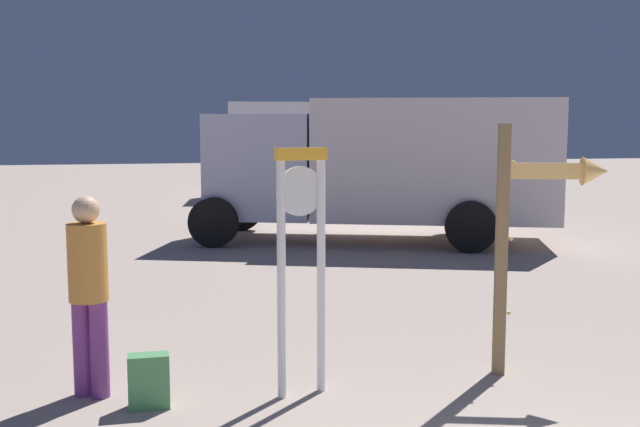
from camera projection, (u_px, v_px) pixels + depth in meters
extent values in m
cylinder|color=white|center=(281.00, 281.00, 6.13)|extent=(0.07, 0.07, 1.94)
cylinder|color=white|center=(321.00, 277.00, 6.29)|extent=(0.07, 0.07, 1.94)
cube|color=#FEAE2B|center=(301.00, 154.00, 6.09)|extent=(0.44, 0.18, 0.10)
cylinder|color=white|center=(300.00, 191.00, 6.15)|extent=(0.40, 0.13, 0.40)
cube|color=black|center=(298.00, 191.00, 6.17)|extent=(0.09, 0.03, 0.06)
cube|color=black|center=(298.00, 191.00, 6.17)|extent=(0.05, 0.02, 0.15)
cube|color=olive|center=(501.00, 251.00, 6.71)|extent=(0.12, 0.12, 2.23)
cube|color=#FFCA6B|center=(546.00, 171.00, 6.60)|extent=(0.62, 0.23, 0.14)
cone|color=#FFCA6B|center=(595.00, 171.00, 6.57)|extent=(0.28, 0.30, 0.25)
sphere|color=#EEE396|center=(509.00, 313.00, 6.77)|extent=(0.04, 0.04, 0.04)
sphere|color=#FBDD88|center=(511.00, 238.00, 6.69)|extent=(0.04, 0.04, 0.04)
sphere|color=#FCE38D|center=(513.00, 162.00, 6.61)|extent=(0.04, 0.04, 0.04)
cylinder|color=#833D8E|center=(82.00, 348.00, 6.25)|extent=(0.15, 0.15, 0.80)
cylinder|color=#833D8E|center=(99.00, 349.00, 6.21)|extent=(0.15, 0.15, 0.80)
cylinder|color=orange|center=(88.00, 262.00, 6.14)|extent=(0.32, 0.32, 0.63)
sphere|color=#E2B687|center=(86.00, 210.00, 6.09)|extent=(0.22, 0.22, 0.22)
cube|color=#4F9357|center=(149.00, 381.00, 5.99)|extent=(0.32, 0.17, 0.43)
cube|color=#5F9D4F|center=(149.00, 385.00, 6.10)|extent=(0.22, 0.04, 0.19)
cube|color=silver|center=(434.00, 159.00, 14.19)|extent=(4.85, 3.45, 2.22)
cube|color=#B1B5CF|center=(264.00, 166.00, 14.61)|extent=(2.50, 2.53, 1.95)
cube|color=black|center=(214.00, 145.00, 14.68)|extent=(0.59, 1.60, 0.86)
cylinder|color=black|center=(241.00, 209.00, 15.87)|extent=(0.93, 0.54, 0.90)
cylinder|color=black|center=(214.00, 222.00, 13.75)|extent=(0.93, 0.54, 0.90)
cylinder|color=black|center=(463.00, 212.00, 15.30)|extent=(0.93, 0.54, 0.90)
cylinder|color=black|center=(471.00, 227.00, 13.19)|extent=(0.93, 0.54, 0.90)
cube|color=white|center=(313.00, 142.00, 23.12)|extent=(5.25, 2.85, 2.39)
cube|color=#BBB1CD|center=(423.00, 149.00, 23.36)|extent=(1.96, 2.25, 2.01)
cube|color=black|center=(450.00, 135.00, 23.37)|extent=(0.29, 1.69, 0.88)
cylinder|color=black|center=(450.00, 184.00, 22.45)|extent=(0.93, 0.38, 0.90)
cylinder|color=black|center=(434.00, 178.00, 24.60)|extent=(0.93, 0.38, 0.90)
cylinder|color=black|center=(279.00, 185.00, 22.12)|extent=(0.93, 0.38, 0.90)
cylinder|color=black|center=(278.00, 179.00, 24.27)|extent=(0.93, 0.38, 0.90)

